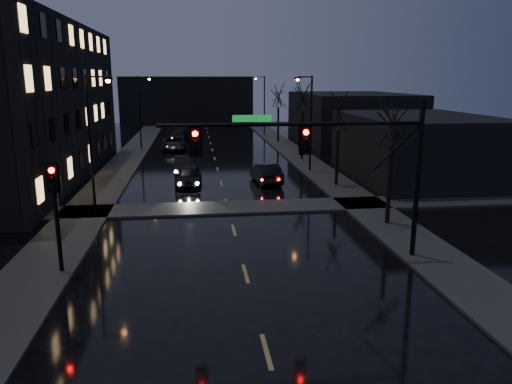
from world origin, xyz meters
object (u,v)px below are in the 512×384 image
object	(u,v)px
oncoming_car_d	(178,136)
lead_car	(266,173)
oncoming_car_a	(189,176)
oncoming_car_b	(184,165)
oncoming_car_c	(174,143)

from	to	relation	value
oncoming_car_d	lead_car	distance (m)	26.98
oncoming_car_a	oncoming_car_d	size ratio (longest dim) A/B	0.94
oncoming_car_d	oncoming_car_b	bearing A→B (deg)	-79.36
oncoming_car_b	oncoming_car_c	world-z (taller)	oncoming_car_c
oncoming_car_c	oncoming_car_b	bearing A→B (deg)	-85.75
oncoming_car_d	lead_car	size ratio (longest dim) A/B	1.05
oncoming_car_b	oncoming_car_c	bearing A→B (deg)	93.60
oncoming_car_d	lead_car	xyz separation A→B (m)	(7.37, -25.96, 0.05)
oncoming_car_a	oncoming_car_b	world-z (taller)	oncoming_car_a
oncoming_car_a	oncoming_car_c	bearing A→B (deg)	98.09
oncoming_car_c	lead_car	distance (m)	20.21
oncoming_car_c	oncoming_car_d	size ratio (longest dim) A/B	1.11
oncoming_car_b	oncoming_car_d	distance (m)	21.69
oncoming_car_b	oncoming_car_d	bearing A→B (deg)	91.26
oncoming_car_b	oncoming_car_c	size ratio (longest dim) A/B	0.84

